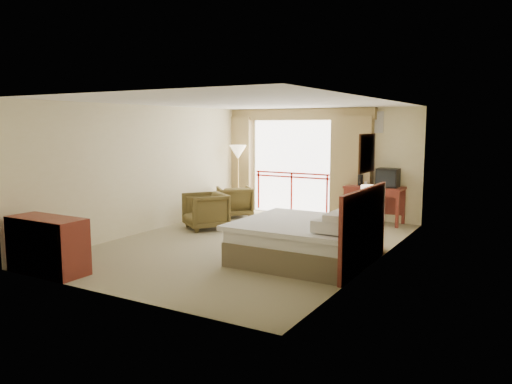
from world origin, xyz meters
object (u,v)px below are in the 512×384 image
Objects in this scene: tv at (388,178)px; wastebasket at (339,219)px; desk at (375,194)px; armchair_near at (206,229)px; table_lamp at (369,193)px; bed at (308,239)px; armchair_far at (235,217)px; side_table at (218,207)px; floor_lamp at (238,155)px; dresser at (47,245)px; nightstand at (367,233)px.

tv is 1.45m from wastebasket.
desk is 4.02m from armchair_near.
table_lamp is 0.40× the size of desk.
bed is at bearing -78.78° from wastebasket.
armchair_far is at bearing -178.52° from tv.
side_table is at bearing 168.43° from table_lamp.
armchair_near is at bearing -76.50° from floor_lamp.
armchair_far is at bearing 90.70° from dresser.
floor_lamp is at bearing 152.31° from table_lamp.
wastebasket is at bearing -157.29° from tv.
tv reaches higher than desk.
floor_lamp is (-4.22, 2.21, 0.46)m from table_lamp.
bed reaches higher than dresser.
armchair_near is at bearing -156.09° from tv.
table_lamp is 0.30× the size of floor_lamp.
floor_lamp is (-0.34, 1.42, 1.15)m from side_table.
armchair_far is at bearing -65.20° from floor_lamp.
side_table is (0.06, -0.80, 0.37)m from armchair_far.
table_lamp is at bearing -27.69° from floor_lamp.
floor_lamp is (-2.96, 0.36, 1.37)m from wastebasket.
desk is 3.69m from side_table.
nightstand is 2.20× the size of wastebasket.
desk is 1.59× the size of armchair_far.
side_table is (-3.53, -1.70, -0.71)m from tv.
table_lamp is 5.52m from dresser.
table_lamp is at bearing -11.57° from side_table.
armchair_far is at bearing 159.26° from nightstand.
floor_lamp reaches higher than wastebasket.
table_lamp is 4.78m from floor_lamp.
bed reaches higher than wastebasket.
tv is (-0.35, 2.50, 0.03)m from table_lamp.
tv is at bearing -12.22° from desk.
floor_lamp is at bearing 139.16° from armchair_near.
desk is at bearing 155.08° from tv.
desk reaches higher than armchair_far.
dresser is at bearing -86.40° from floor_lamp.
bed is 3.87m from tv.
wastebasket is 0.22× the size of dresser.
armchair_far reaches higher than wastebasket.
armchair_far is at bearing 138.82° from bed.
armchair_near is (0.24, -1.58, 0.00)m from armchair_far.
floor_lamp is at bearing 135.66° from bed.
floor_lamp reaches higher than desk.
tv is at bearing 61.23° from dresser.
nightstand is 1.19× the size of table_lamp.
table_lamp reaches higher than armchair_near.
floor_lamp is at bearing -107.53° from armchair_far.
tv is 0.37× the size of dresser.
table_lamp is at bearing 64.05° from bed.
floor_lamp is (-4.22, 2.26, 1.20)m from nightstand.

